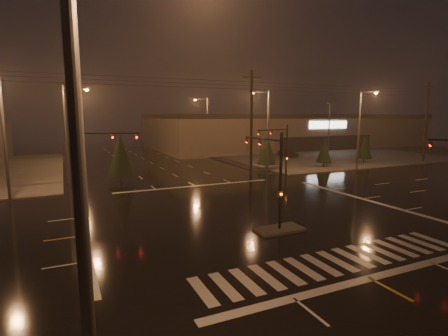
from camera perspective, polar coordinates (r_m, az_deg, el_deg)
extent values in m
plane|color=black|center=(25.29, 3.94, -7.49)|extent=(140.00, 140.00, 0.00)
cube|color=#403D39|center=(66.48, 14.32, 2.34)|extent=(36.00, 36.00, 0.12)
cube|color=#403D39|center=(22.00, 9.02, -9.86)|extent=(3.00, 1.60, 0.15)
cube|color=beige|center=(18.36, 17.96, -14.24)|extent=(15.00, 2.60, 0.01)
cube|color=beige|center=(17.09, 22.68, -16.27)|extent=(16.00, 0.50, 0.01)
cube|color=beige|center=(35.06, -4.71, -2.94)|extent=(16.00, 0.50, 0.01)
cube|color=black|center=(68.26, 18.65, 2.30)|extent=(50.00, 24.00, 0.08)
cube|color=brown|center=(81.99, 10.09, 6.02)|extent=(60.00, 28.00, 7.00)
cube|color=black|center=(81.92, 10.15, 8.33)|extent=(60.20, 28.20, 0.80)
cube|color=white|center=(70.81, 16.68, 6.78)|extent=(9.00, 0.20, 1.40)
cube|color=black|center=(71.03, 16.53, 3.89)|extent=(22.00, 0.15, 2.80)
cylinder|color=black|center=(21.27, 9.20, -2.36)|extent=(0.18, 0.18, 6.00)
cylinder|color=black|center=(22.83, 6.20, 4.78)|extent=(0.12, 4.50, 0.12)
imported|color=#594707|center=(24.59, 3.77, 4.96)|extent=(0.16, 0.20, 1.00)
cube|color=#594707|center=(21.41, 9.16, -4.20)|extent=(0.25, 0.18, 0.35)
cylinder|color=black|center=(38.99, 10.16, 2.57)|extent=(0.18, 0.18, 6.00)
cylinder|color=black|center=(36.80, 8.01, 6.18)|extent=(4.74, 1.82, 0.12)
imported|color=#594707|center=(35.04, 5.76, 6.02)|extent=(0.24, 0.22, 1.00)
cube|color=#594707|center=(39.07, 10.14, 1.55)|extent=(0.25, 0.18, 0.35)
cylinder|color=black|center=(32.07, -22.37, 0.78)|extent=(0.18, 0.18, 6.00)
cylinder|color=black|center=(31.18, -18.23, 5.41)|extent=(4.74, 1.82, 0.12)
imported|color=#594707|center=(30.74, -14.13, 5.45)|extent=(0.24, 0.22, 1.00)
cube|color=#594707|center=(32.17, -22.30, -0.45)|extent=(0.25, 0.18, 0.35)
imported|color=#594707|center=(25.41, 30.79, 3.89)|extent=(0.22, 0.24, 1.00)
cylinder|color=#38383A|center=(6.61, -22.08, -9.67)|extent=(0.24, 0.24, 10.00)
cylinder|color=#38383A|center=(39.35, -24.48, 4.92)|extent=(0.24, 0.24, 10.00)
cylinder|color=#38383A|center=(39.42, -23.14, 11.99)|extent=(2.40, 0.14, 0.14)
cube|color=#38383A|center=(39.48, -21.51, 12.01)|extent=(0.70, 0.30, 0.18)
sphere|color=orange|center=(39.47, -21.50, 11.82)|extent=(0.32, 0.32, 0.32)
cylinder|color=#38383A|center=(55.34, -24.62, 5.75)|extent=(0.24, 0.24, 10.00)
cylinder|color=#38383A|center=(55.39, -23.67, 10.79)|extent=(2.40, 0.14, 0.14)
cube|color=#38383A|center=(55.42, -22.52, 10.80)|extent=(0.70, 0.30, 0.18)
sphere|color=orange|center=(55.42, -22.51, 10.67)|extent=(0.32, 0.32, 0.32)
cylinder|color=#38383A|center=(43.97, 7.20, 5.92)|extent=(0.24, 0.24, 10.00)
cylinder|color=#38383A|center=(43.40, 5.94, 12.25)|extent=(2.40, 0.14, 0.14)
cube|color=#38383A|center=(42.85, 4.65, 12.25)|extent=(0.70, 0.30, 0.18)
sphere|color=orange|center=(42.84, 4.65, 12.08)|extent=(0.32, 0.32, 0.32)
cylinder|color=#38383A|center=(61.85, -2.69, 6.74)|extent=(0.24, 0.24, 10.00)
cylinder|color=#38383A|center=(61.44, -3.78, 11.19)|extent=(2.40, 0.14, 0.14)
cube|color=#38383A|center=(61.06, -4.76, 11.15)|extent=(0.70, 0.30, 0.18)
sphere|color=orange|center=(61.05, -4.76, 11.03)|extent=(0.32, 0.32, 0.32)
cylinder|color=#38383A|center=(33.14, -32.19, 3.82)|extent=(0.24, 0.24, 10.00)
cylinder|color=#38383A|center=(47.07, 21.15, 5.59)|extent=(0.24, 0.24, 10.00)
cylinder|color=#38383A|center=(46.28, 22.56, 11.42)|extent=(0.14, 2.40, 0.14)
cube|color=#38383A|center=(45.54, 23.58, 11.36)|extent=(0.30, 0.70, 0.18)
sphere|color=orange|center=(45.53, 23.57, 11.20)|extent=(0.32, 0.32, 0.32)
cylinder|color=black|center=(40.44, 4.49, 7.16)|extent=(0.32, 0.32, 12.00)
cube|color=black|center=(40.64, 4.57, 14.50)|extent=(2.20, 0.12, 0.12)
cylinder|color=black|center=(60.97, 30.11, 6.51)|extent=(0.32, 0.32, 12.00)
cube|color=black|center=(61.11, 30.48, 11.38)|extent=(2.20, 0.12, 0.12)
cylinder|color=black|center=(45.81, 6.95, 0.19)|extent=(0.18, 0.18, 0.70)
cone|color=black|center=(45.53, 7.00, 3.06)|extent=(2.50, 2.50, 3.91)
cylinder|color=black|center=(49.11, 15.93, 0.48)|extent=(0.18, 0.18, 0.70)
cone|color=black|center=(48.88, 16.03, 2.74)|extent=(2.04, 2.04, 3.19)
cylinder|color=black|center=(55.63, 21.83, 1.11)|extent=(0.18, 0.18, 0.70)
cone|color=black|center=(55.42, 21.95, 3.24)|extent=(2.21, 2.21, 3.46)
cylinder|color=black|center=(38.30, -16.39, -1.75)|extent=(0.18, 0.18, 0.70)
cone|color=black|center=(37.94, -16.55, 2.04)|extent=(2.82, 2.82, 4.41)
imported|color=black|center=(59.80, 10.40, 2.44)|extent=(1.88, 4.37, 1.47)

